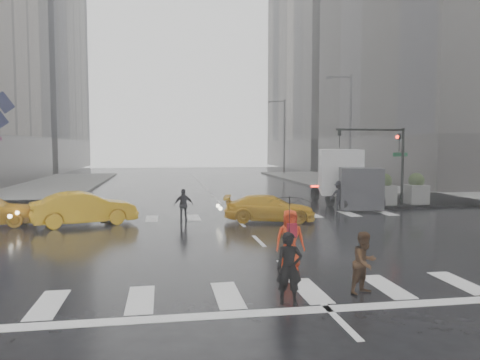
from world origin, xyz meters
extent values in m
plane|color=black|center=(0.00, 0.00, 0.00)|extent=(120.00, 120.00, 0.00)
cube|color=slate|center=(19.50, 17.50, 0.07)|extent=(35.00, 35.00, 0.15)
cube|color=#2F2C2A|center=(29.00, 27.00, 2.20)|extent=(26.05, 26.05, 4.40)
cube|color=gray|center=(29.00, 56.00, 18.00)|extent=(26.00, 26.00, 36.00)
cube|color=#2F2C2A|center=(29.00, 56.00, 2.20)|extent=(26.05, 26.05, 4.40)
cylinder|color=black|center=(10.00, 8.00, 2.25)|extent=(0.16, 0.16, 4.50)
cylinder|color=black|center=(8.00, 8.00, 4.40)|extent=(4.00, 0.12, 0.12)
imported|color=black|center=(9.75, 8.00, 3.70)|extent=(0.16, 0.20, 1.00)
imported|color=black|center=(6.20, 8.00, 3.90)|extent=(0.16, 0.20, 1.00)
sphere|color=#FF190C|center=(9.65, 8.00, 4.00)|extent=(0.20, 0.20, 0.20)
cube|color=#0C572A|center=(10.00, 8.30, 3.00)|extent=(0.90, 0.03, 0.22)
cylinder|color=#59595B|center=(11.00, 18.00, 4.50)|extent=(0.20, 0.20, 9.00)
cylinder|color=#59595B|center=(10.10, 18.00, 8.80)|extent=(1.80, 0.12, 0.12)
cube|color=#59595B|center=(9.20, 18.00, 8.70)|extent=(0.50, 0.22, 0.15)
cylinder|color=#59595B|center=(11.00, 38.00, 4.50)|extent=(0.20, 0.20, 9.00)
cylinder|color=#59595B|center=(10.10, 38.00, 8.80)|extent=(1.80, 0.12, 0.12)
cube|color=#59595B|center=(9.20, 38.00, 8.70)|extent=(0.50, 0.22, 0.15)
cube|color=slate|center=(7.00, 8.20, 0.70)|extent=(1.10, 1.10, 1.10)
sphere|color=#202E14|center=(7.00, 8.20, 1.50)|extent=(0.90, 0.90, 0.90)
cube|color=slate|center=(9.00, 8.20, 0.70)|extent=(1.10, 1.10, 1.10)
sphere|color=#202E14|center=(9.00, 8.20, 1.50)|extent=(0.90, 0.90, 0.90)
cube|color=slate|center=(11.00, 8.20, 0.70)|extent=(1.10, 1.10, 1.10)
sphere|color=#202E14|center=(11.00, 8.20, 1.50)|extent=(0.90, 0.90, 0.90)
cube|color=#10143D|center=(-14.80, 20.00, 6.65)|extent=(1.54, 0.02, 1.66)
imported|color=black|center=(-0.73, -6.80, 0.80)|extent=(0.63, 0.46, 1.60)
imported|color=black|center=(-0.73, -6.80, 1.99)|extent=(1.09, 1.10, 0.88)
imported|color=#472D19|center=(1.23, -6.41, 0.74)|extent=(0.89, 0.82, 1.48)
imported|color=red|center=(0.07, -4.00, 0.85)|extent=(0.86, 0.58, 1.71)
cube|color=maroon|center=(0.07, -4.18, 1.15)|extent=(0.29, 0.17, 0.40)
imported|color=black|center=(-2.52, 5.00, 0.76)|extent=(0.95, 0.65, 1.51)
imported|color=black|center=(5.92, 7.14, 0.81)|extent=(1.20, 0.99, 1.62)
imported|color=#ECA70C|center=(-6.91, 4.73, 0.74)|extent=(4.73, 2.85, 1.47)
imported|color=#ECA70C|center=(1.41, 4.35, 0.61)|extent=(3.99, 2.43, 1.22)
cube|color=silver|center=(7.11, 10.19, 1.98)|extent=(2.32, 4.44, 2.61)
cube|color=#2F2F34|center=(7.11, 7.10, 1.21)|extent=(2.22, 1.74, 2.22)
cube|color=black|center=(7.11, 7.10, 1.88)|extent=(1.93, 0.87, 0.87)
cylinder|color=black|center=(6.09, 6.91, 0.43)|extent=(0.27, 0.87, 0.87)
cylinder|color=black|center=(8.12, 6.91, 0.43)|extent=(0.27, 0.87, 0.87)
cylinder|color=black|center=(6.09, 9.03, 0.43)|extent=(0.27, 0.87, 0.87)
cylinder|color=black|center=(8.12, 9.03, 0.43)|extent=(0.27, 0.87, 0.87)
cylinder|color=black|center=(6.09, 11.74, 0.43)|extent=(0.27, 0.87, 0.87)
cylinder|color=black|center=(8.12, 11.74, 0.43)|extent=(0.27, 0.87, 0.87)
camera|label=1|loc=(-3.47, -16.66, 3.50)|focal=35.00mm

